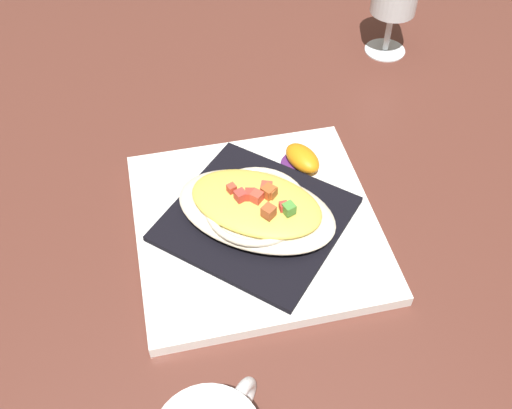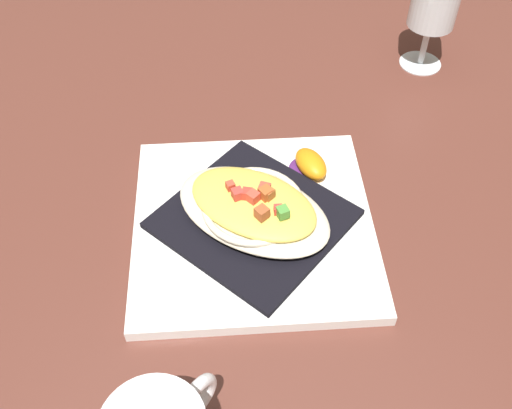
% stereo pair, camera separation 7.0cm
% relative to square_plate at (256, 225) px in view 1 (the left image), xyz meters
% --- Properties ---
extents(ground_plane, '(2.60, 2.60, 0.00)m').
position_rel_square_plate_xyz_m(ground_plane, '(0.00, 0.00, -0.01)').
color(ground_plane, brown).
extents(square_plate, '(0.31, 0.31, 0.02)m').
position_rel_square_plate_xyz_m(square_plate, '(0.00, 0.00, 0.00)').
color(square_plate, white).
rests_on(square_plate, ground_plane).
extents(folded_napkin, '(0.27, 0.27, 0.01)m').
position_rel_square_plate_xyz_m(folded_napkin, '(0.00, 0.00, 0.01)').
color(folded_napkin, black).
rests_on(folded_napkin, square_plate).
extents(gratin_dish, '(0.20, 0.23, 0.05)m').
position_rel_square_plate_xyz_m(gratin_dish, '(0.00, 0.00, 0.03)').
color(gratin_dish, beige).
rests_on(gratin_dish, folded_napkin).
extents(orange_garnish, '(0.07, 0.06, 0.03)m').
position_rel_square_plate_xyz_m(orange_garnish, '(-0.09, 0.07, 0.02)').
color(orange_garnish, '#532265').
rests_on(orange_garnish, square_plate).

